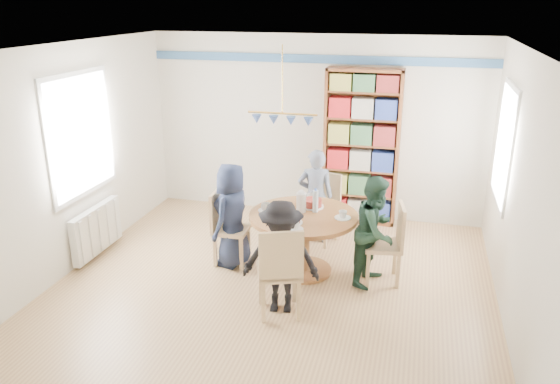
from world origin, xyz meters
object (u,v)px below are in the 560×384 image
(chair_right, at_px, (390,240))
(chair_left, at_px, (225,224))
(radiator, at_px, (97,230))
(chair_near, at_px, (280,268))
(person_near, at_px, (281,257))
(chair_far, at_px, (323,204))
(person_far, at_px, (315,196))
(dining_table, at_px, (303,229))
(bookshelf, at_px, (361,149))
(person_left, at_px, (232,215))
(person_right, at_px, (376,231))

(chair_right, bearing_deg, chair_left, -179.64)
(chair_right, bearing_deg, radiator, -176.19)
(chair_near, relative_size, person_near, 0.82)
(radiator, distance_m, chair_far, 3.00)
(person_far, bearing_deg, dining_table, 80.89)
(chair_far, xyz_separation_m, chair_near, (-0.08, -2.04, 0.04))
(person_near, bearing_deg, radiator, 158.03)
(chair_left, xyz_separation_m, bookshelf, (1.45, 1.81, 0.59))
(chair_near, bearing_deg, person_near, 100.16)
(dining_table, height_order, chair_right, chair_right)
(chair_near, distance_m, bookshelf, 2.96)
(chair_near, relative_size, person_left, 0.78)
(chair_near, xyz_separation_m, person_right, (0.87, 1.00, 0.09))
(chair_far, xyz_separation_m, person_near, (-0.10, -1.91, 0.10))
(bookshelf, bearing_deg, chair_far, -115.48)
(chair_far, distance_m, person_near, 1.91)
(dining_table, distance_m, person_left, 0.90)
(person_near, bearing_deg, person_far, 82.73)
(person_right, bearing_deg, chair_near, 156.65)
(radiator, relative_size, person_right, 0.77)
(person_left, bearing_deg, radiator, -72.27)
(chair_right, xyz_separation_m, person_left, (-1.92, -0.04, 0.13))
(chair_right, distance_m, person_near, 1.43)
(person_far, bearing_deg, bookshelf, -129.57)
(chair_far, height_order, person_far, person_far)
(person_near, bearing_deg, person_left, 126.32)
(dining_table, bearing_deg, chair_right, 1.40)
(radiator, xyz_separation_m, bookshelf, (3.13, 2.04, 0.76))
(dining_table, height_order, person_far, person_far)
(chair_left, bearing_deg, person_left, -15.76)
(person_near, distance_m, bookshelf, 2.83)
(person_far, bearing_deg, chair_right, 128.89)
(chair_right, height_order, person_near, person_near)
(person_left, bearing_deg, bookshelf, 154.87)
(person_near, bearing_deg, chair_right, 34.43)
(chair_far, distance_m, person_left, 1.39)
(chair_far, relative_size, person_right, 0.73)
(dining_table, distance_m, chair_near, 1.04)
(dining_table, bearing_deg, person_right, -2.90)
(person_right, height_order, bookshelf, bookshelf)
(chair_near, distance_m, person_left, 1.36)
(chair_near, xyz_separation_m, person_left, (-0.88, 1.03, 0.10))
(chair_right, distance_m, bookshelf, 1.97)
(dining_table, distance_m, person_right, 0.86)
(radiator, height_order, person_far, person_far)
(chair_far, bearing_deg, person_near, -92.96)
(radiator, relative_size, chair_left, 1.06)
(radiator, bearing_deg, dining_table, 4.73)
(radiator, height_order, person_near, person_near)
(person_right, bearing_deg, chair_right, -49.96)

